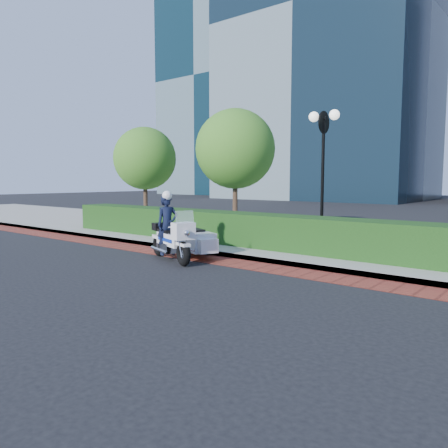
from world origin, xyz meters
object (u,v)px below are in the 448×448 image
Objects in this scene: tree_a at (145,159)px; tree_b at (235,149)px; police_motorcycle at (180,236)px; lamppost at (323,156)px.

tree_a is 0.94× the size of tree_b.
police_motorcycle is at bearing -67.26° from tree_b.
tree_b is (5.50, 0.00, 0.21)m from tree_a.
tree_b is at bearing 134.06° from police_motorcycle.
lamppost is 0.86× the size of tree_b.
lamppost is 0.92× the size of tree_a.
lamppost is at bearing 83.65° from police_motorcycle.
tree_b reaches higher than police_motorcycle.
tree_b is at bearing 0.00° from tree_a.
tree_a is at bearing 172.59° from lamppost.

